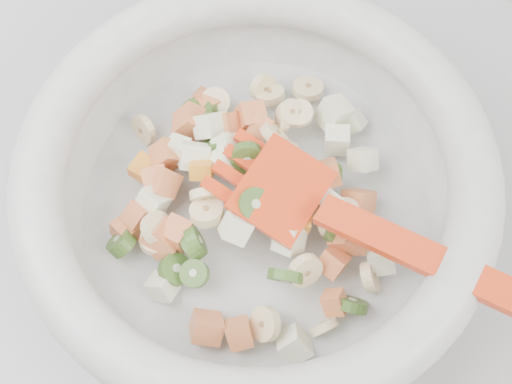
% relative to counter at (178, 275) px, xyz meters
% --- Properties ---
extents(counter, '(2.00, 0.60, 0.90)m').
position_rel_counter_xyz_m(counter, '(0.00, 0.00, 0.00)').
color(counter, gray).
rests_on(counter, ground).
extents(mixing_bowl, '(0.47, 0.37, 0.12)m').
position_rel_counter_xyz_m(mixing_bowl, '(0.15, -0.03, 0.51)').
color(mixing_bowl, silver).
rests_on(mixing_bowl, counter).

